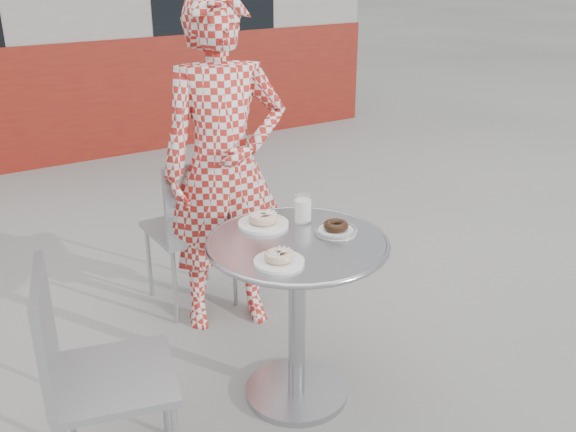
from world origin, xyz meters
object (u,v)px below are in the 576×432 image
seated_person (224,167)px  plate_far (263,221)px  chair_left (116,419)px  chair_far (192,258)px  milk_cup (303,210)px  bistro_table (297,281)px  plate_near (279,259)px  plate_checker (336,229)px

seated_person → plate_far: seated_person is taller
chair_left → seated_person: size_ratio=0.52×
chair_far → chair_left: chair_left is taller
chair_far → plate_far: bearing=89.2°
plate_far → milk_cup: size_ratio=1.77×
bistro_table → plate_near: plate_near is taller
bistro_table → chair_left: (-0.76, -0.06, -0.28)m
seated_person → bistro_table: bearing=-77.9°
chair_far → plate_far: (0.01, -0.73, 0.47)m
plate_checker → milk_cup: milk_cup is taller
bistro_table → seated_person: bearing=86.3°
chair_left → plate_checker: size_ratio=4.86×
plate_near → plate_checker: (0.32, 0.11, -0.00)m
bistro_table → plate_far: size_ratio=3.53×
bistro_table → plate_far: 0.27m
plate_near → seated_person: bearing=76.2°
plate_checker → chair_far: bearing=102.7°
plate_near → plate_checker: 0.34m
plate_far → plate_checker: plate_far is taller
chair_far → seated_person: bearing=109.2°
bistro_table → milk_cup: size_ratio=6.26×
bistro_table → plate_checker: 0.25m
plate_checker → seated_person: bearing=100.0°
bistro_table → chair_far: chair_far is taller
plate_near → plate_far: bearing=69.5°
seated_person → plate_checker: 0.71m
chair_left → plate_far: bearing=-56.5°
plate_near → milk_cup: size_ratio=1.58×
chair_far → milk_cup: (0.16, -0.78, 0.50)m
chair_left → milk_cup: size_ratio=7.25×
plate_far → plate_checker: size_ratio=1.19×
chair_far → chair_left: 1.21m
plate_far → plate_near: bearing=-110.5°
chair_far → plate_checker: (0.21, -0.93, 0.47)m
chair_left → plate_near: size_ratio=4.59×
chair_left → seated_person: seated_person is taller
plate_checker → plate_far: bearing=135.3°
bistro_table → plate_checker: (0.17, -0.01, 0.18)m
bistro_table → milk_cup: (0.11, 0.14, 0.22)m
chair_far → seated_person: size_ratio=0.51×
plate_checker → milk_cup: bearing=109.1°
milk_cup → chair_far: bearing=101.5°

